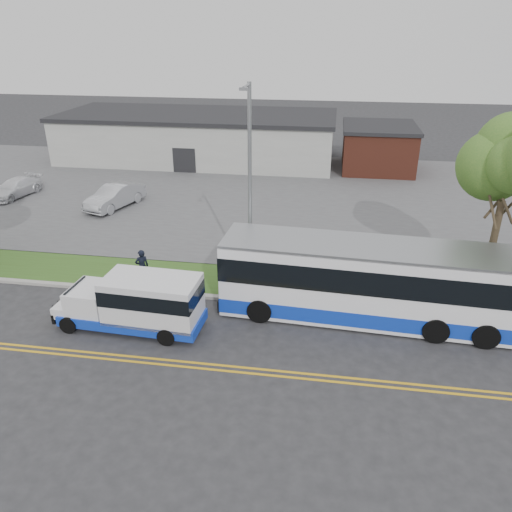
% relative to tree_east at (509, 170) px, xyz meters
% --- Properties ---
extents(ground, '(140.00, 140.00, 0.00)m').
position_rel_tree_east_xyz_m(ground, '(-14.00, -3.00, -6.20)').
color(ground, '#28282B').
rests_on(ground, ground).
extents(lane_line_north, '(70.00, 0.12, 0.01)m').
position_rel_tree_east_xyz_m(lane_line_north, '(-14.00, -6.85, -6.20)').
color(lane_line_north, gold).
rests_on(lane_line_north, ground).
extents(lane_line_south, '(70.00, 0.12, 0.01)m').
position_rel_tree_east_xyz_m(lane_line_south, '(-14.00, -7.15, -6.20)').
color(lane_line_south, gold).
rests_on(lane_line_south, ground).
extents(curb, '(80.00, 0.30, 0.15)m').
position_rel_tree_east_xyz_m(curb, '(-14.00, -1.90, -6.13)').
color(curb, '#9E9B93').
rests_on(curb, ground).
extents(verge, '(80.00, 3.30, 0.10)m').
position_rel_tree_east_xyz_m(verge, '(-14.00, -0.10, -6.15)').
color(verge, '#36531B').
rests_on(verge, ground).
extents(parking_lot, '(80.00, 25.00, 0.10)m').
position_rel_tree_east_xyz_m(parking_lot, '(-14.00, 14.00, -6.15)').
color(parking_lot, '#4C4C4F').
rests_on(parking_lot, ground).
extents(commercial_building, '(25.40, 10.40, 4.35)m').
position_rel_tree_east_xyz_m(commercial_building, '(-20.00, 24.00, -4.02)').
color(commercial_building, '#9E9E99').
rests_on(commercial_building, ground).
extents(brick_wing, '(6.30, 7.30, 3.90)m').
position_rel_tree_east_xyz_m(brick_wing, '(-3.50, 23.00, -4.24)').
color(brick_wing, brown).
rests_on(brick_wing, ground).
extents(tree_east, '(5.20, 5.20, 8.33)m').
position_rel_tree_east_xyz_m(tree_east, '(0.00, 0.00, 0.00)').
color(tree_east, '#3C2F21').
rests_on(tree_east, verge).
extents(streetlight_near, '(0.35, 1.53, 9.50)m').
position_rel_tree_east_xyz_m(streetlight_near, '(-11.00, -0.27, -0.97)').
color(streetlight_near, gray).
rests_on(streetlight_near, verge).
extents(shuttle_bus, '(6.42, 2.40, 2.42)m').
position_rel_tree_east_xyz_m(shuttle_bus, '(-14.93, -4.83, -4.91)').
color(shuttle_bus, '#1135B9').
rests_on(shuttle_bus, ground).
extents(transit_bus, '(12.57, 3.57, 3.45)m').
position_rel_tree_east_xyz_m(transit_bus, '(-5.61, -2.45, -4.46)').
color(transit_bus, white).
rests_on(transit_bus, ground).
extents(pedestrian, '(0.78, 0.72, 1.79)m').
position_rel_tree_east_xyz_m(pedestrian, '(-16.22, -1.10, -5.21)').
color(pedestrian, black).
rests_on(pedestrian, verge).
extents(parked_car_a, '(3.08, 5.12, 1.59)m').
position_rel_tree_east_xyz_m(parked_car_a, '(-22.21, 9.45, -5.31)').
color(parked_car_a, '#AAACB1').
rests_on(parked_car_a, parking_lot).
extents(parked_car_b, '(2.57, 4.66, 1.28)m').
position_rel_tree_east_xyz_m(parked_car_b, '(-30.56, 10.62, -5.47)').
color(parked_car_b, white).
rests_on(parked_car_b, parking_lot).
extents(grocery_bag_left, '(0.32, 0.32, 0.32)m').
position_rel_tree_east_xyz_m(grocery_bag_left, '(-16.52, -1.35, -5.94)').
color(grocery_bag_left, white).
rests_on(grocery_bag_left, verge).
extents(grocery_bag_right, '(0.32, 0.32, 0.32)m').
position_rel_tree_east_xyz_m(grocery_bag_right, '(-15.92, -0.85, -5.94)').
color(grocery_bag_right, white).
rests_on(grocery_bag_right, verge).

